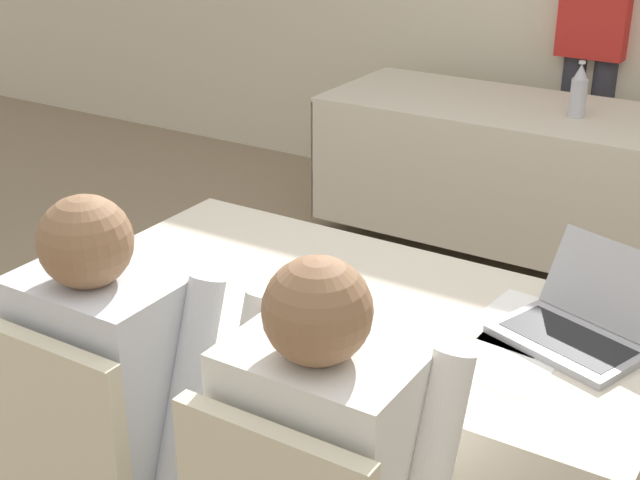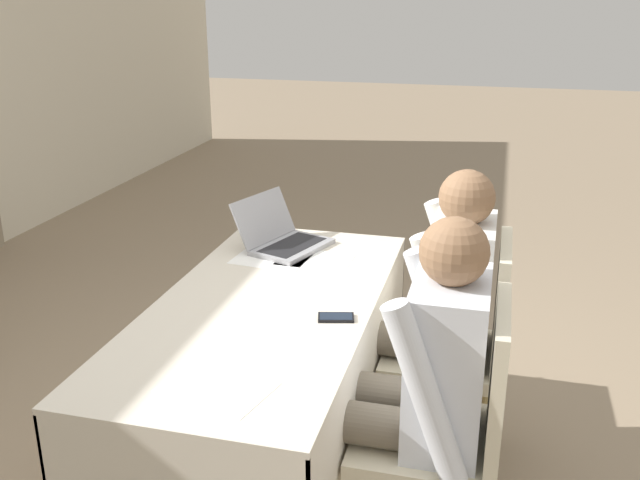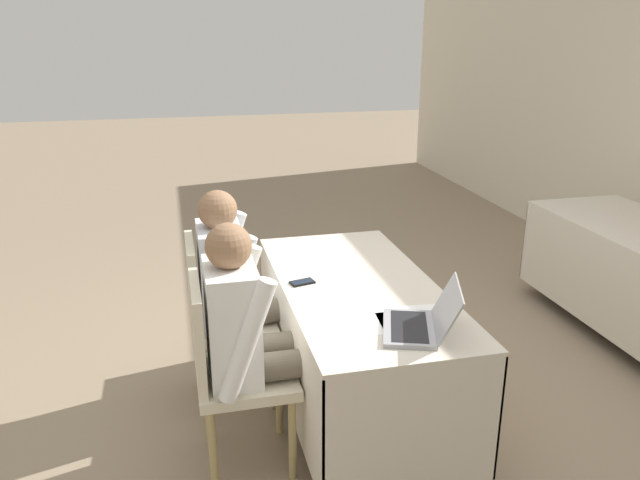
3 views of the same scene
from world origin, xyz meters
The scene contains 11 objects.
ground_plane centered at (0.00, 0.00, 0.00)m, with size 24.00×24.00×0.00m, color gray.
conference_table_near centered at (0.00, 0.00, 0.55)m, with size 1.61×0.76×0.73m.
laptop centered at (0.55, 0.11, 0.77)m, with size 0.42×0.41×0.21m.
cell_phone centered at (-0.07, -0.27, 0.73)m, with size 0.09×0.13×0.01m.
paper_beside_laptop centered at (0.40, 0.12, 0.73)m, with size 0.24×0.31×0.00m.
paper_centre_table centered at (0.44, -0.06, 0.73)m, with size 0.22×0.30×0.00m.
paper_left_edge centered at (-0.58, -0.05, 0.73)m, with size 0.27×0.34×0.00m.
chair_near_left centered at (-0.28, -0.69, 0.51)m, with size 0.44×0.44×0.92m.
chair_near_right centered at (0.28, -0.69, 0.51)m, with size 0.44×0.44×0.92m.
person_checkered_shirt centered at (-0.28, -0.58, 0.67)m, with size 0.50×0.52×1.18m.
person_white_shirt centered at (0.28, -0.58, 0.67)m, with size 0.50×0.52×1.18m.
Camera 2 is at (-2.19, -0.77, 1.78)m, focal length 40.00 mm.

